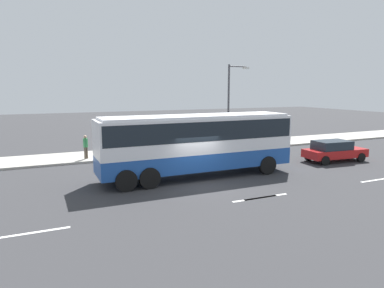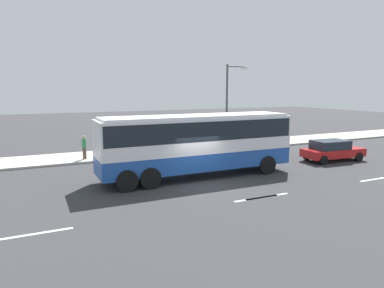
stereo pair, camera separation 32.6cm
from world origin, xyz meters
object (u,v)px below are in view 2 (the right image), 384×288
object	(u,v)px
pedestrian_near_curb	(247,133)
street_lamp	(229,101)
coach_bus	(197,139)
pedestrian_at_crossing	(84,146)
car_red_compact	(332,150)

from	to	relation	value
pedestrian_near_curb	street_lamp	world-z (taller)	street_lamp
coach_bus	pedestrian_near_curb	distance (m)	12.44
coach_bus	pedestrian_at_crossing	world-z (taller)	coach_bus
car_red_compact	pedestrian_near_curb	world-z (taller)	pedestrian_near_curb
pedestrian_at_crossing	street_lamp	size ratio (longest dim) A/B	0.25
pedestrian_at_crossing	car_red_compact	bearing A→B (deg)	-151.60
coach_bus	car_red_compact	distance (m)	10.57
coach_bus	pedestrian_at_crossing	size ratio (longest dim) A/B	6.79
pedestrian_near_curb	pedestrian_at_crossing	world-z (taller)	pedestrian_at_crossing
pedestrian_at_crossing	street_lamp	bearing A→B (deg)	-129.89
coach_bus	pedestrian_at_crossing	bearing A→B (deg)	125.95
car_red_compact	pedestrian_at_crossing	world-z (taller)	pedestrian_at_crossing
coach_bus	car_red_compact	xyz separation A→B (m)	(10.47, -0.07, -1.43)
coach_bus	car_red_compact	bearing A→B (deg)	-0.64
coach_bus	street_lamp	world-z (taller)	street_lamp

